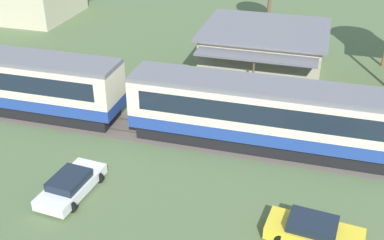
{
  "coord_description": "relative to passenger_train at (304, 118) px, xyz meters",
  "views": [
    {
      "loc": [
        -8.49,
        -24.49,
        15.87
      ],
      "look_at": [
        -15.43,
        -0.1,
        1.68
      ],
      "focal_mm": 45.0,
      "sensor_mm": 36.0,
      "label": 1
    }
  ],
  "objects": [
    {
      "name": "station_building",
      "position": [
        -3.9,
        10.73,
        -0.33
      ],
      "size": [
        9.68,
        9.59,
        3.92
      ],
      "color": "#BCB293",
      "rests_on": "ground_plane"
    },
    {
      "name": "parked_car_white",
      "position": [
        -11.27,
        -7.48,
        -1.75
      ],
      "size": [
        2.5,
        4.42,
        1.16
      ],
      "rotation": [
        0.0,
        0.0,
        1.48
      ],
      "color": "white",
      "rests_on": "ground_plane"
    },
    {
      "name": "railway_track",
      "position": [
        -3.92,
        -0.0,
        -2.3
      ],
      "size": [
        116.24,
        3.6,
        0.04
      ],
      "color": "#665B51",
      "rests_on": "ground_plane"
    },
    {
      "name": "passenger_train",
      "position": [
        0.0,
        0.0,
        0.0
      ],
      "size": [
        64.14,
        3.08,
        4.17
      ],
      "color": "#234293",
      "rests_on": "ground_plane"
    },
    {
      "name": "parked_car_yellow",
      "position": [
        1.24,
        -7.67,
        -1.72
      ],
      "size": [
        4.56,
        2.23,
        1.25
      ],
      "rotation": [
        0.0,
        0.0,
        -0.11
      ],
      "color": "yellow",
      "rests_on": "ground_plane"
    }
  ]
}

